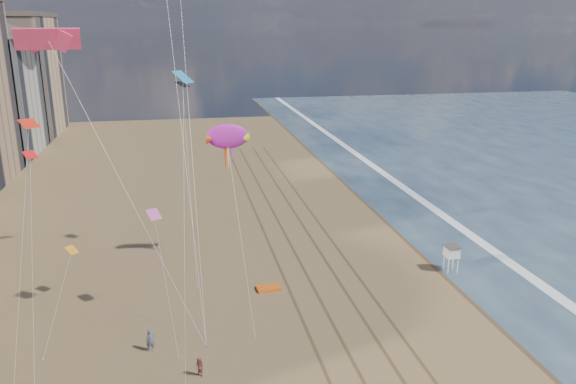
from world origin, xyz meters
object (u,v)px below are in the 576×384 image
(grounded_kite, at_px, (268,288))
(show_kite, at_px, (228,137))
(kite_flyer_a, at_px, (150,341))
(kite_flyer_b, at_px, (199,368))
(lifeguard_stand, at_px, (452,252))

(grounded_kite, relative_size, show_kite, 0.11)
(kite_flyer_a, bearing_deg, kite_flyer_b, -52.60)
(grounded_kite, distance_m, kite_flyer_b, 14.67)
(kite_flyer_a, relative_size, kite_flyer_b, 1.24)
(grounded_kite, height_order, show_kite, show_kite)
(kite_flyer_b, bearing_deg, grounded_kite, 110.05)
(lifeguard_stand, bearing_deg, grounded_kite, -178.59)
(lifeguard_stand, xyz_separation_m, grounded_kite, (-19.08, -0.47, -2.02))
(lifeguard_stand, xyz_separation_m, kite_flyer_b, (-26.15, -13.31, -1.39))
(grounded_kite, distance_m, kite_flyer_a, 13.83)
(grounded_kite, bearing_deg, lifeguard_stand, -2.20)
(show_kite, relative_size, kite_flyer_a, 10.62)
(grounded_kite, height_order, kite_flyer_b, kite_flyer_b)
(show_kite, distance_m, kite_flyer_a, 21.57)
(kite_flyer_b, bearing_deg, show_kite, 126.84)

